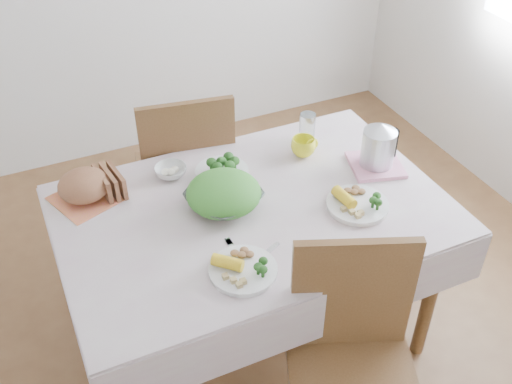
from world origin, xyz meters
name	(u,v)px	position (x,y,z in m)	size (l,w,h in m)	color
floor	(254,333)	(0.00, 0.00, 0.00)	(3.60, 3.60, 0.00)	brown
dining_table	(254,277)	(0.00, 0.00, 0.38)	(1.40, 0.90, 0.75)	brown
tablecloth	(253,209)	(0.00, 0.00, 0.76)	(1.50, 1.00, 0.01)	beige
chair_far	(185,176)	(-0.06, 0.70, 0.47)	(0.45, 0.45, 0.99)	brown
salad_bowl	(224,199)	(-0.10, 0.06, 0.80)	(0.27, 0.27, 0.07)	white
dinner_plate_left	(243,270)	(-0.18, -0.31, 0.77)	(0.24, 0.24, 0.02)	white
dinner_plate_right	(357,205)	(0.37, -0.16, 0.77)	(0.25, 0.25, 0.02)	white
broccoli_plate	(222,172)	(-0.03, 0.26, 0.77)	(0.23, 0.23, 0.02)	beige
napkin	(87,198)	(-0.58, 0.33, 0.76)	(0.24, 0.24, 0.00)	#DF754B
bread_loaf	(84,187)	(-0.58, 0.33, 0.82)	(0.20, 0.19, 0.12)	brown
fruit_bowl	(171,171)	(-0.23, 0.34, 0.78)	(0.13, 0.13, 0.04)	white
yellow_mug	(303,147)	(0.35, 0.25, 0.80)	(0.11, 0.11, 0.08)	yellow
glass_tumbler	(307,128)	(0.42, 0.34, 0.83)	(0.07, 0.07, 0.14)	white
pink_tray	(376,165)	(0.59, 0.04, 0.77)	(0.21, 0.21, 0.02)	pink
electric_kettle	(379,143)	(0.59, 0.04, 0.88)	(0.14, 0.14, 0.20)	#B2B5BA
fork_left	(238,255)	(-0.16, -0.22, 0.76)	(0.02, 0.18, 0.00)	silver
knife	(265,255)	(-0.07, -0.26, 0.76)	(0.02, 0.16, 0.00)	silver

